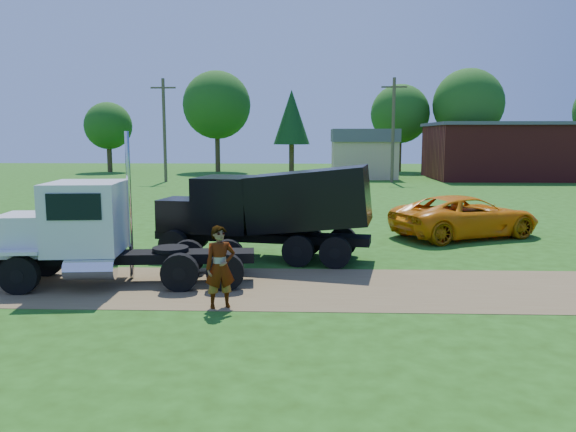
{
  "coord_description": "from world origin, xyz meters",
  "views": [
    {
      "loc": [
        -1.27,
        -14.41,
        3.95
      ],
      "look_at": [
        -1.89,
        2.24,
        1.6
      ],
      "focal_mm": 35.0,
      "sensor_mm": 36.0,
      "label": 1
    }
  ],
  "objects_px": {
    "black_dump_truck": "(270,207)",
    "spectator_a": "(220,267)",
    "white_semi_tractor": "(90,233)",
    "orange_pickup": "(466,216)"
  },
  "relations": [
    {
      "from": "white_semi_tractor",
      "to": "spectator_a",
      "type": "relative_size",
      "value": 3.58
    },
    {
      "from": "orange_pickup",
      "to": "white_semi_tractor",
      "type": "bearing_deg",
      "value": 98.34
    },
    {
      "from": "black_dump_truck",
      "to": "spectator_a",
      "type": "bearing_deg",
      "value": -88.3
    },
    {
      "from": "black_dump_truck",
      "to": "spectator_a",
      "type": "relative_size",
      "value": 3.75
    },
    {
      "from": "white_semi_tractor",
      "to": "black_dump_truck",
      "type": "relative_size",
      "value": 0.96
    },
    {
      "from": "orange_pickup",
      "to": "spectator_a",
      "type": "distance_m",
      "value": 12.74
    },
    {
      "from": "white_semi_tractor",
      "to": "spectator_a",
      "type": "height_order",
      "value": "white_semi_tractor"
    },
    {
      "from": "black_dump_truck",
      "to": "spectator_a",
      "type": "xyz_separation_m",
      "value": [
        -0.8,
        -5.4,
        -0.72
      ]
    },
    {
      "from": "spectator_a",
      "to": "black_dump_truck",
      "type": "bearing_deg",
      "value": 60.69
    },
    {
      "from": "white_semi_tractor",
      "to": "spectator_a",
      "type": "distance_m",
      "value": 4.36
    }
  ]
}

